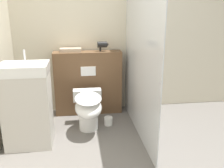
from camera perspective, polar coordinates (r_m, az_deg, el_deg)
wall_back at (r=3.93m, az=-2.49°, el=11.88°), size 8.00×0.06×2.50m
partition_panel at (r=3.89m, az=-5.45°, el=0.29°), size 1.02×0.24×0.97m
shower_glass at (r=3.15m, az=6.28°, el=5.34°), size 0.04×1.75×1.94m
toilet at (r=3.35m, az=-5.45°, el=-5.51°), size 0.39×0.68×0.50m
sink_vanity at (r=3.11m, az=-18.74°, el=-4.62°), size 0.54×0.42×1.14m
hair_drier at (r=3.78m, az=-2.13°, el=8.97°), size 0.17×0.09×0.15m
folded_towel at (r=3.78m, az=-9.46°, el=7.65°), size 0.31×0.16×0.06m
spare_toilet_roll at (r=3.59m, az=-0.84°, el=-8.45°), size 0.12×0.12×0.12m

